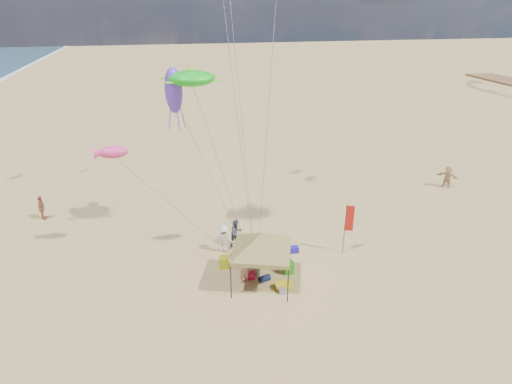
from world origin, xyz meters
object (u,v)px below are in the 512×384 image
cooler_blue (294,250)px  beach_cart (284,285)px  canopy_tent (262,235)px  person_near_a (244,269)px  person_near_c (224,239)px  cooler_red (249,276)px  chair_yellow (224,262)px  person_far_a (42,208)px  feather_flag (348,221)px  chair_green (289,267)px  person_far_c (447,177)px  person_near_b (236,233)px

cooler_blue → beach_cart: (-1.51, -3.29, 0.01)m
canopy_tent → person_near_a: bearing=163.7°
person_near_a → person_near_c: bearing=-92.4°
cooler_red → beach_cart: cooler_red is taller
canopy_tent → cooler_red: size_ratio=10.20×
cooler_red → person_near_c: bearing=107.8°
chair_yellow → person_far_a: bearing=143.5°
cooler_blue → cooler_red: bearing=-146.1°
cooler_blue → feather_flag: bearing=-13.0°
chair_green → person_near_c: person_near_c is taller
person_far_c → chair_green: bearing=-101.1°
person_far_c → feather_flag: bearing=-97.8°
person_near_a → person_near_b: size_ratio=0.97×
feather_flag → person_far_a: (-18.80, 8.41, -1.27)m
person_near_b → person_far_a: 13.97m
person_near_c → person_far_a: person_near_c is taller
person_near_b → person_far_a: (-12.54, 6.17, 0.01)m
person_near_c → person_near_b: bearing=-124.9°
person_near_b → beach_cart: bearing=-98.1°
person_near_b → feather_flag: bearing=-47.5°
cooler_red → person_far_c: bearing=27.0°
cooler_red → person_near_c: size_ratio=0.31×
chair_green → person_near_a: (-2.60, -0.37, 0.48)m
cooler_blue → person_near_b: bearing=154.6°
beach_cart → person_near_a: bearing=155.1°
canopy_tent → cooler_blue: 4.61m
beach_cart → person_far_a: 18.03m
chair_yellow → person_far_c: size_ratio=0.38×
feather_flag → beach_cart: bearing=-150.3°
feather_flag → person_near_b: 6.77m
canopy_tent → feather_flag: size_ratio=1.72×
cooler_red → person_near_b: person_near_b is taller
feather_flag → chair_green: feather_flag is taller
chair_yellow → beach_cart: chair_yellow is taller
cooler_blue → chair_yellow: 4.41m
chair_green → chair_yellow: 3.69m
canopy_tent → chair_green: (1.68, 0.64, -2.61)m
canopy_tent → cooler_red: canopy_tent is taller
person_far_a → feather_flag: bearing=-114.5°
chair_green → person_near_a: bearing=-171.8°
cooler_red → person_far_a: (-12.65, 9.81, 0.67)m
beach_cart → person_far_a: (-14.27, 11.00, 0.66)m
person_near_c → cooler_red: bearing=127.6°
cooler_blue → chair_green: size_ratio=0.77×
person_near_a → canopy_tent: bearing=150.8°
beach_cart → person_near_c: person_near_c is taller
feather_flag → person_near_c: (-7.11, 1.63, -1.26)m
beach_cart → person_near_b: 5.17m
chair_green → person_far_c: 18.21m
cooler_red → cooler_blue: same height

